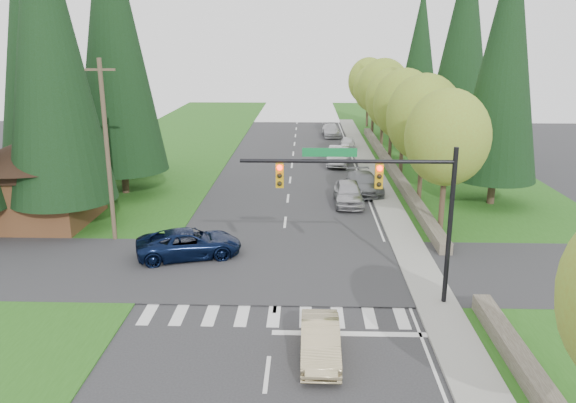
{
  "coord_description": "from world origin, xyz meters",
  "views": [
    {
      "loc": [
        1.24,
        -17.57,
        10.84
      ],
      "look_at": [
        0.34,
        10.43,
        2.8
      ],
      "focal_mm": 35.0,
      "sensor_mm": 36.0,
      "label": 1
    }
  ],
  "objects_px": {
    "parked_car_a": "(349,193)",
    "parked_car_c": "(338,156)",
    "suv_navy": "(189,243)",
    "parked_car_b": "(364,183)",
    "parked_car_d": "(348,143)",
    "sedan_champagne": "(320,341)",
    "parked_car_e": "(331,131)"
  },
  "relations": [
    {
      "from": "suv_navy",
      "to": "sedan_champagne",
      "type": "bearing_deg",
      "value": -161.6
    },
    {
      "from": "parked_car_a",
      "to": "parked_car_b",
      "type": "relative_size",
      "value": 0.94
    },
    {
      "from": "sedan_champagne",
      "to": "suv_navy",
      "type": "xyz_separation_m",
      "value": [
        -6.56,
        9.42,
        0.1
      ]
    },
    {
      "from": "sedan_champagne",
      "to": "suv_navy",
      "type": "distance_m",
      "value": 11.49
    },
    {
      "from": "parked_car_a",
      "to": "parked_car_c",
      "type": "xyz_separation_m",
      "value": [
        0.0,
        12.72,
        0.01
      ]
    },
    {
      "from": "parked_car_c",
      "to": "parked_car_e",
      "type": "bearing_deg",
      "value": 97.33
    },
    {
      "from": "sedan_champagne",
      "to": "parked_car_e",
      "type": "bearing_deg",
      "value": 87.12
    },
    {
      "from": "sedan_champagne",
      "to": "parked_car_d",
      "type": "xyz_separation_m",
      "value": [
        3.79,
        39.98,
        -0.01
      ]
    },
    {
      "from": "sedan_champagne",
      "to": "parked_car_b",
      "type": "distance_m",
      "value": 22.93
    },
    {
      "from": "sedan_champagne",
      "to": "parked_car_d",
      "type": "height_order",
      "value": "sedan_champagne"
    },
    {
      "from": "sedan_champagne",
      "to": "suv_navy",
      "type": "relative_size",
      "value": 0.73
    },
    {
      "from": "sedan_champagne",
      "to": "parked_car_d",
      "type": "relative_size",
      "value": 1.05
    },
    {
      "from": "parked_car_c",
      "to": "parked_car_e",
      "type": "distance_m",
      "value": 15.75
    },
    {
      "from": "sedan_champagne",
      "to": "parked_car_c",
      "type": "relative_size",
      "value": 0.78
    },
    {
      "from": "parked_car_a",
      "to": "parked_car_d",
      "type": "height_order",
      "value": "parked_car_a"
    },
    {
      "from": "suv_navy",
      "to": "parked_car_c",
      "type": "distance_m",
      "value": 24.51
    },
    {
      "from": "parked_car_c",
      "to": "parked_car_d",
      "type": "relative_size",
      "value": 1.34
    },
    {
      "from": "parked_car_d",
      "to": "parked_car_b",
      "type": "bearing_deg",
      "value": -86.01
    },
    {
      "from": "parked_car_d",
      "to": "parked_car_a",
      "type": "bearing_deg",
      "value": -89.92
    },
    {
      "from": "parked_car_c",
      "to": "parked_car_b",
      "type": "bearing_deg",
      "value": -74.4
    },
    {
      "from": "suv_navy",
      "to": "parked_car_b",
      "type": "distance_m",
      "value": 16.77
    },
    {
      "from": "parked_car_a",
      "to": "suv_navy",
      "type": "bearing_deg",
      "value": -131.64
    },
    {
      "from": "sedan_champagne",
      "to": "parked_car_c",
      "type": "distance_m",
      "value": 32.33
    },
    {
      "from": "sedan_champagne",
      "to": "parked_car_d",
      "type": "bearing_deg",
      "value": 84.56
    },
    {
      "from": "parked_car_b",
      "to": "parked_car_e",
      "type": "height_order",
      "value": "parked_car_b"
    },
    {
      "from": "suv_navy",
      "to": "parked_car_e",
      "type": "xyz_separation_m",
      "value": [
        8.95,
        38.57,
        -0.04
      ]
    },
    {
      "from": "parked_car_c",
      "to": "sedan_champagne",
      "type": "bearing_deg",
      "value": -86.91
    },
    {
      "from": "parked_car_d",
      "to": "sedan_champagne",
      "type": "bearing_deg",
      "value": -91.42
    },
    {
      "from": "sedan_champagne",
      "to": "parked_car_c",
      "type": "bearing_deg",
      "value": 85.74
    },
    {
      "from": "parked_car_d",
      "to": "parked_car_e",
      "type": "bearing_deg",
      "value": 103.9
    },
    {
      "from": "suv_navy",
      "to": "parked_car_b",
      "type": "xyz_separation_m",
      "value": [
        10.35,
        13.19,
        -0.01
      ]
    },
    {
      "from": "parked_car_d",
      "to": "parked_car_c",
      "type": "bearing_deg",
      "value": -96.27
    }
  ]
}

